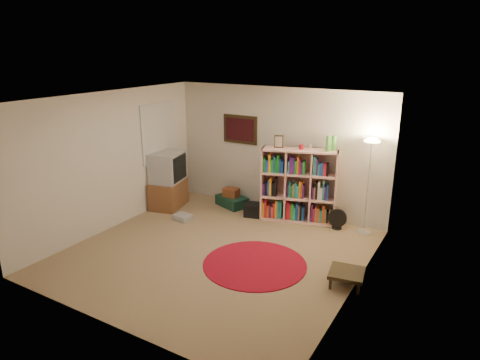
# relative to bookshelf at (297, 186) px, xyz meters

# --- Properties ---
(room) EXTENTS (4.54, 4.54, 2.54)m
(room) POSITION_rel_bookshelf_xyz_m (-0.63, -1.90, 0.58)
(room) COLOR #927756
(room) RESTS_ON ground
(bookshelf) EXTENTS (1.47, 0.79, 1.69)m
(bookshelf) POSITION_rel_bookshelf_xyz_m (0.00, 0.00, 0.00)
(bookshelf) COLOR #FFB5AA
(bookshelf) RESTS_ON ground
(floor_lamp) EXTENTS (0.40, 0.40, 1.76)m
(floor_lamp) POSITION_rel_bookshelf_xyz_m (1.30, 0.04, 0.78)
(floor_lamp) COLOR white
(floor_lamp) RESTS_ON ground
(floor_fan) EXTENTS (0.34, 0.22, 0.39)m
(floor_fan) POSITION_rel_bookshelf_xyz_m (0.83, -0.03, -0.49)
(floor_fan) COLOR black
(floor_fan) RESTS_ON ground
(tv_stand) EXTENTS (0.73, 0.91, 1.17)m
(tv_stand) POSITION_rel_bookshelf_xyz_m (-2.60, -0.68, -0.12)
(tv_stand) COLOR brown
(tv_stand) RESTS_ON ground
(dvd_box) EXTENTS (0.35, 0.31, 0.11)m
(dvd_box) POSITION_rel_bookshelf_xyz_m (-1.90, -1.12, -0.63)
(dvd_box) COLOR #B5B5BA
(dvd_box) RESTS_ON ground
(suitcase) EXTENTS (0.75, 0.61, 0.21)m
(suitcase) POSITION_rel_bookshelf_xyz_m (-1.47, 0.02, -0.58)
(suitcase) COLOR #123226
(suitcase) RESTS_ON ground
(wicker_basket) EXTENTS (0.31, 0.23, 0.18)m
(wicker_basket) POSITION_rel_bookshelf_xyz_m (-1.49, 0.01, -0.39)
(wicker_basket) COLOR brown
(wicker_basket) RESTS_ON suitcase
(duffel_bag) EXTENTS (0.43, 0.39, 0.25)m
(duffel_bag) POSITION_rel_bookshelf_xyz_m (-0.80, -0.24, -0.56)
(duffel_bag) COLOR black
(duffel_bag) RESTS_ON ground
(paper_towel) EXTENTS (0.15, 0.15, 0.27)m
(paper_towel) POSITION_rel_bookshelf_xyz_m (-0.51, -0.10, -0.55)
(paper_towel) COLOR white
(paper_towel) RESTS_ON ground
(red_rug) EXTENTS (1.61, 1.61, 0.01)m
(red_rug) POSITION_rel_bookshelf_xyz_m (0.16, -1.99, -0.68)
(red_rug) COLOR maroon
(red_rug) RESTS_ON ground
(side_table) EXTENTS (0.54, 0.54, 0.22)m
(side_table) POSITION_rel_bookshelf_xyz_m (1.56, -1.85, -0.50)
(side_table) COLOR black
(side_table) RESTS_ON ground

